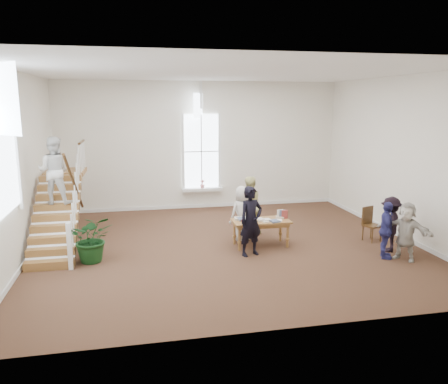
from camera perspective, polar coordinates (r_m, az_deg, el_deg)
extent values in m
plane|color=#412A19|center=(11.77, 0.40, -7.01)|extent=(10.00, 10.00, 0.00)
plane|color=white|center=(15.66, -3.02, 6.06)|extent=(10.00, 0.00, 10.00)
plane|color=white|center=(6.98, 8.09, -0.94)|extent=(10.00, 0.00, 10.00)
plane|color=white|center=(11.34, -25.17, 2.87)|extent=(0.00, 9.00, 9.00)
plane|color=white|center=(13.22, 22.19, 4.20)|extent=(0.00, 9.00, 9.00)
plane|color=white|center=(11.18, 0.43, 15.42)|extent=(10.00, 10.00, 0.00)
cube|color=white|center=(15.71, -2.86, 0.36)|extent=(1.45, 0.28, 0.10)
plane|color=white|center=(15.62, -2.97, 5.31)|extent=(2.60, 0.00, 2.60)
plane|color=white|center=(15.53, -3.04, 11.19)|extent=(0.60, 0.60, 0.85)
plane|color=white|center=(9.84, -27.00, 3.61)|extent=(0.00, 2.40, 2.40)
cube|color=white|center=(15.99, -2.92, -1.79)|extent=(10.00, 0.04, 0.12)
imported|color=pink|center=(15.64, -2.85, 1.06)|extent=(0.17, 0.17, 0.30)
cube|color=brown|center=(10.94, -21.82, -8.77)|extent=(1.10, 0.30, 0.20)
cube|color=brown|center=(11.16, -21.63, -7.28)|extent=(1.10, 0.30, 0.20)
cube|color=brown|center=(11.38, -21.45, -5.85)|extent=(1.10, 0.30, 0.20)
cube|color=brown|center=(11.61, -21.28, -4.47)|extent=(1.10, 0.30, 0.20)
cube|color=brown|center=(11.84, -21.12, -3.15)|extent=(1.10, 0.30, 0.20)
cube|color=brown|center=(12.08, -20.96, -1.87)|extent=(1.10, 0.30, 0.20)
cube|color=brown|center=(12.33, -20.81, -0.65)|extent=(1.10, 0.30, 0.20)
cube|color=brown|center=(12.58, -20.66, 0.52)|extent=(1.10, 0.30, 0.20)
cube|color=brown|center=(12.84, -20.52, 1.65)|extent=(1.10, 0.30, 0.20)
cube|color=brown|center=(13.72, -19.97, 2.45)|extent=(1.10, 1.20, 0.12)
cube|color=white|center=(10.58, -19.52, -6.72)|extent=(0.10, 0.10, 1.10)
cylinder|color=#3D2810|center=(11.59, -18.99, 1.00)|extent=(0.07, 2.74, 1.86)
imported|color=silver|center=(11.91, -21.29, 2.64)|extent=(0.94, 0.79, 1.72)
cube|color=brown|center=(11.61, 4.84, -3.80)|extent=(1.51, 0.77, 0.05)
cube|color=brown|center=(11.63, 4.84, -4.15)|extent=(1.39, 0.65, 0.10)
cylinder|color=brown|center=(11.28, 2.03, -6.11)|extent=(0.07, 0.07, 0.66)
cylinder|color=brown|center=(11.66, 8.30, -5.64)|extent=(0.07, 0.07, 0.66)
cylinder|color=brown|center=(11.80, 1.37, -5.32)|extent=(0.07, 0.07, 0.66)
cylinder|color=brown|center=(12.16, 7.39, -4.90)|extent=(0.07, 0.07, 0.66)
cube|color=silver|center=(11.55, 5.65, -3.63)|extent=(0.20, 0.21, 0.05)
cube|color=beige|center=(11.65, 3.17, -3.51)|extent=(0.21, 0.21, 0.03)
cube|color=tan|center=(11.56, 4.20, -3.60)|extent=(0.22, 0.28, 0.04)
cube|color=silver|center=(11.57, 2.54, -3.55)|extent=(0.30, 0.33, 0.06)
cube|color=#4C5972|center=(11.48, 6.59, -3.78)|extent=(0.28, 0.31, 0.04)
cube|color=maroon|center=(11.40, 3.02, -3.79)|extent=(0.29, 0.31, 0.05)
cube|color=white|center=(11.60, 7.17, -3.67)|extent=(0.20, 0.23, 0.02)
cube|color=#BFB299|center=(11.47, 5.32, -3.82)|extent=(0.17, 0.28, 0.02)
cube|color=silver|center=(11.67, 2.56, -3.45)|extent=(0.27, 0.29, 0.04)
cube|color=beige|center=(11.62, 1.76, -3.48)|extent=(0.16, 0.25, 0.05)
cube|color=tan|center=(11.84, 7.30, -3.29)|extent=(0.28, 0.29, 0.05)
cube|color=silver|center=(11.54, 4.74, -3.61)|extent=(0.21, 0.25, 0.06)
cube|color=#4C5972|center=(11.56, 2.36, -3.54)|extent=(0.27, 0.27, 0.06)
imported|color=black|center=(10.83, 3.54, -3.83)|extent=(0.74, 0.61, 1.75)
imported|color=beige|center=(12.06, 2.45, -2.78)|extent=(0.85, 0.68, 1.53)
imported|color=#D8D287|center=(12.58, 3.23, -1.78)|extent=(0.98, 0.86, 1.70)
imported|color=navy|center=(11.36, 20.42, -4.71)|extent=(0.66, 0.90, 1.41)
imported|color=black|center=(11.94, 20.92, -3.95)|extent=(0.96, 1.06, 1.42)
imported|color=beige|center=(11.42, 22.65, -4.77)|extent=(1.15, 1.30, 1.43)
imported|color=#113714|center=(10.92, -16.83, -5.81)|extent=(1.07, 0.94, 1.16)
cube|color=#3D2810|center=(12.71, 18.78, -4.17)|extent=(0.52, 0.52, 0.05)
cube|color=#3D2810|center=(12.75, 18.23, -2.86)|extent=(0.40, 0.17, 0.49)
cylinder|color=#3D2810|center=(12.54, 18.81, -5.44)|extent=(0.04, 0.04, 0.43)
cylinder|color=#3D2810|center=(12.79, 19.76, -5.18)|extent=(0.04, 0.04, 0.43)
cylinder|color=#3D2810|center=(12.75, 17.67, -5.10)|extent=(0.04, 0.04, 0.43)
cylinder|color=#3D2810|center=(12.99, 18.63, -4.85)|extent=(0.04, 0.04, 0.43)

